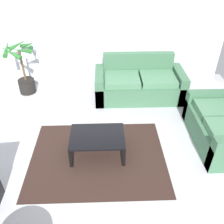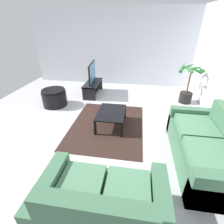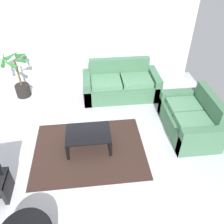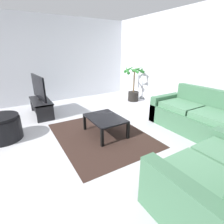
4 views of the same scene
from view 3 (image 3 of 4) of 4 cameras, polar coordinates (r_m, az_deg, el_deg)
The scene contains 7 objects.
ground_plane at distance 4.41m, azimuth -6.87°, elevation -13.29°, with size 6.60×6.60×0.00m, color #B2B2B7.
wall_back at distance 6.13m, azimuth -8.38°, elevation 18.00°, with size 6.00×0.06×2.70m, color silver.
couch_main at distance 5.99m, azimuth 2.20°, elevation 6.69°, with size 1.93×0.90×0.90m.
couch_loveseat at distance 5.14m, azimuth 18.96°, elevation -1.86°, with size 0.90×1.49×0.90m.
coffee_table at distance 4.50m, azimuth -5.95°, elevation -5.61°, with size 0.87×0.63×0.38m.
area_rug at distance 4.67m, azimuth -5.66°, elevation -9.34°, with size 2.20×1.70×0.01m, color black.
potted_palm at distance 6.31m, azimuth -22.05°, elevation 7.74°, with size 0.72×0.76×1.21m.
Camera 3 is at (0.21, -2.76, 3.44)m, focal length 36.59 mm.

